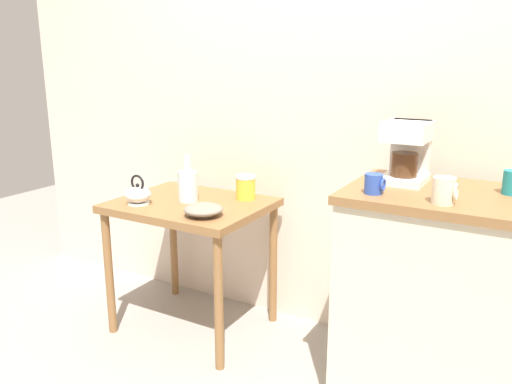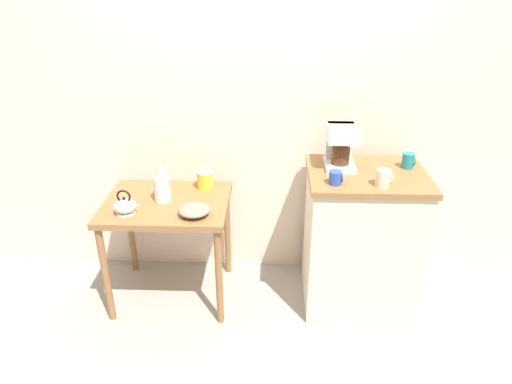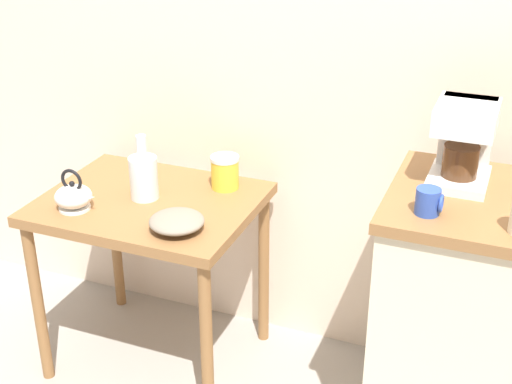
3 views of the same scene
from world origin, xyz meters
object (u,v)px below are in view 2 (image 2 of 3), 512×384
object	(u,v)px
teakettle	(125,206)
canister_enamel	(205,179)
mug_dark_teal	(408,161)
coffee_maker	(341,144)
bowl_stoneware	(194,210)
mug_blue	(336,178)
mug_small_cream	(384,178)
glass_carafe_vase	(162,188)

from	to	relation	value
teakettle	canister_enamel	world-z (taller)	teakettle
teakettle	mug_dark_teal	world-z (taller)	mug_dark_teal
teakettle	mug_dark_teal	distance (m)	1.73
coffee_maker	mug_dark_teal	xyz separation A→B (m)	(0.42, -0.01, -0.09)
bowl_stoneware	mug_blue	xyz separation A→B (m)	(0.82, 0.00, 0.22)
mug_blue	mug_dark_teal	bearing A→B (deg)	28.40
coffee_maker	mug_dark_teal	bearing A→B (deg)	-1.83
bowl_stoneware	canister_enamel	distance (m)	0.37
bowl_stoneware	mug_small_cream	world-z (taller)	mug_small_cream
mug_blue	canister_enamel	bearing A→B (deg)	155.55
mug_small_cream	bowl_stoneware	bearing A→B (deg)	179.24
coffee_maker	mug_small_cream	xyz separation A→B (m)	(0.21, -0.29, -0.09)
coffee_maker	mug_blue	xyz separation A→B (m)	(-0.05, -0.27, -0.10)
bowl_stoneware	mug_dark_teal	size ratio (longest dim) A/B	1.99
canister_enamel	glass_carafe_vase	bearing A→B (deg)	-141.89
teakettle	coffee_maker	bearing A→B (deg)	11.75
bowl_stoneware	teakettle	size ratio (longest dim) A/B	1.16
mug_small_cream	mug_dark_teal	size ratio (longest dim) A/B	1.04
teakettle	mug_blue	size ratio (longest dim) A/B	2.07
teakettle	canister_enamel	bearing A→B (deg)	40.53
coffee_maker	mug_small_cream	world-z (taller)	coffee_maker
bowl_stoneware	canister_enamel	size ratio (longest dim) A/B	1.47
mug_dark_teal	canister_enamel	bearing A→B (deg)	175.02
canister_enamel	bowl_stoneware	bearing A→B (deg)	-92.16
mug_small_cream	coffee_maker	bearing A→B (deg)	126.31
mug_dark_teal	mug_blue	size ratio (longest dim) A/B	1.20
coffee_maker	mug_dark_teal	size ratio (longest dim) A/B	2.75
bowl_stoneware	teakettle	bearing A→B (deg)	179.25
mug_dark_teal	mug_blue	bearing A→B (deg)	-151.60
mug_dark_teal	coffee_maker	bearing A→B (deg)	178.17
coffee_maker	canister_enamel	bearing A→B (deg)	173.50
canister_enamel	mug_small_cream	bearing A→B (deg)	-19.79
canister_enamel	coffee_maker	size ratio (longest dim) A/B	0.49
coffee_maker	mug_small_cream	distance (m)	0.37
glass_carafe_vase	mug_small_cream	world-z (taller)	mug_small_cream
teakettle	glass_carafe_vase	xyz separation A→B (m)	(0.19, 0.18, 0.04)
bowl_stoneware	mug_blue	distance (m)	0.85
teakettle	mug_blue	xyz separation A→B (m)	(1.23, -0.00, 0.21)
glass_carafe_vase	mug_blue	bearing A→B (deg)	-9.58
mug_blue	glass_carafe_vase	bearing A→B (deg)	170.42
bowl_stoneware	glass_carafe_vase	world-z (taller)	glass_carafe_vase
teakettle	glass_carafe_vase	bearing A→B (deg)	43.42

